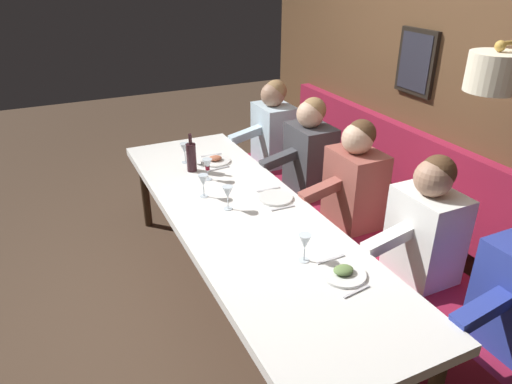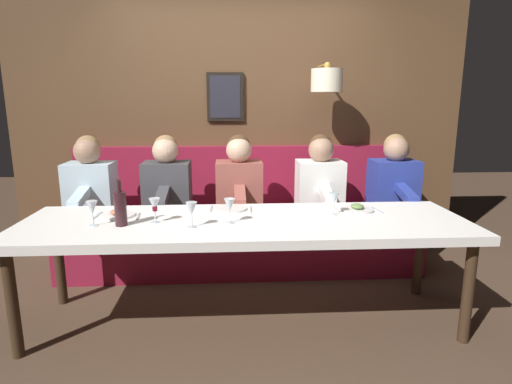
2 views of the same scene
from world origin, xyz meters
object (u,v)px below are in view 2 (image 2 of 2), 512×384
dining_table (245,228)px  wine_bottle (120,208)px  diner_middle (239,184)px  wine_glass_0 (334,199)px  wine_glass_1 (155,205)px  diner_farthest (90,185)px  diner_nearest (394,182)px  diner_near (320,183)px  diner_far (167,185)px  wine_glass_2 (230,206)px  wine_glass_4 (92,208)px  wine_glass_3 (192,209)px

dining_table → wine_bottle: bearing=96.0°
diner_middle → wine_glass_0: size_ratio=4.82×
diner_middle → wine_bottle: diner_middle is taller
diner_middle → wine_glass_1: diner_middle is taller
wine_bottle → diner_farthest: bearing=27.3°
diner_nearest → wine_glass_0: size_ratio=4.82×
diner_farthest → wine_glass_0: diner_farthest is taller
diner_middle → diner_near: bearing=-90.0°
diner_far → wine_glass_0: (-0.80, -1.27, 0.04)m
diner_nearest → diner_farthest: 2.65m
wine_glass_2 → diner_nearest: bearing=-56.9°
wine_glass_0 → wine_glass_1: (-0.11, 1.21, -0.00)m
diner_farthest → diner_nearest: bearing=-90.0°
dining_table → diner_near: 1.13m
dining_table → wine_bottle: size_ratio=9.97×
wine_glass_2 → wine_glass_4: size_ratio=1.00×
dining_table → wine_glass_4: bearing=94.8°
diner_near → wine_bottle: 1.77m
diner_middle → wine_glass_2: (-0.95, 0.08, 0.04)m
wine_glass_1 → wine_bottle: wine_bottle is taller
wine_glass_1 → wine_glass_4: same height
diner_far → wine_glass_2: bearing=-150.3°
wine_glass_3 → wine_glass_0: bearing=-76.5°
wine_glass_2 → wine_glass_4: bearing=90.8°
wine_glass_2 → diner_far: bearing=29.7°
diner_nearest → wine_glass_1: (-0.91, 1.95, 0.04)m
diner_far → wine_bottle: 0.98m
diner_near → wine_glass_4: 1.92m
wine_bottle → wine_glass_1: bearing=-74.9°
wine_glass_2 → wine_glass_3: (-0.08, 0.24, 0.00)m
diner_far → diner_nearest: bearing=-90.0°
diner_farthest → wine_bottle: bearing=-152.7°
wine_glass_0 → wine_glass_1: size_ratio=1.00×
diner_middle → wine_glass_4: (-0.96, 0.95, 0.04)m
diner_far → wine_glass_1: diner_far is taller
wine_glass_1 → wine_glass_4: (-0.05, 0.38, 0.00)m
dining_table → diner_middle: size_ratio=3.78×
diner_farthest → wine_glass_2: size_ratio=4.82×
diner_near → diner_farthest: same height
diner_nearest → diner_middle: (0.00, 1.38, 0.00)m
wine_bottle → diner_far: bearing=-8.9°
diner_far → wine_glass_1: size_ratio=4.82×
wine_glass_1 → wine_glass_3: bearing=-116.0°
diner_far → wine_glass_2: (-0.95, -0.54, 0.04)m
diner_nearest → wine_bottle: bearing=114.2°
diner_near → wine_glass_2: bearing=140.1°
dining_table → diner_near: size_ratio=3.78×
dining_table → diner_near: bearing=-38.1°
diner_farthest → diner_far: bearing=-90.0°
diner_near → diner_middle: size_ratio=1.00×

